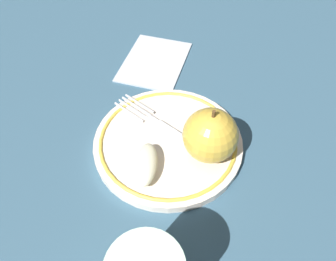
# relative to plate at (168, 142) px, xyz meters

# --- Properties ---
(ground_plane) EXTENTS (2.00, 2.00, 0.00)m
(ground_plane) POSITION_rel_plate_xyz_m (0.01, 0.01, -0.01)
(ground_plane) COLOR #35566B
(plate) EXTENTS (0.23, 0.23, 0.02)m
(plate) POSITION_rel_plate_xyz_m (0.00, 0.00, 0.00)
(plate) COLOR silver
(plate) RESTS_ON ground_plane
(apple_red_whole) EXTENTS (0.08, 0.08, 0.09)m
(apple_red_whole) POSITION_rel_plate_xyz_m (-0.02, 0.06, 0.05)
(apple_red_whole) COLOR gold
(apple_red_whole) RESTS_ON plate
(apple_slice_front) EXTENTS (0.08, 0.07, 0.02)m
(apple_slice_front) POSITION_rel_plate_xyz_m (0.06, 0.02, 0.02)
(apple_slice_front) COLOR #EAE6C3
(apple_slice_front) RESTS_ON plate
(fork) EXTENTS (0.03, 0.19, 0.00)m
(fork) POSITION_rel_plate_xyz_m (-0.01, -0.02, 0.01)
(fork) COLOR silver
(fork) RESTS_ON plate
(napkin_folded) EXTENTS (0.19, 0.17, 0.01)m
(napkin_folded) POSITION_rel_plate_xyz_m (-0.13, -0.17, -0.01)
(napkin_folded) COLOR silver
(napkin_folded) RESTS_ON ground_plane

